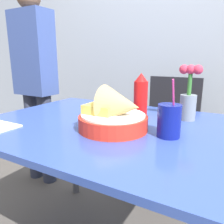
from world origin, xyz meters
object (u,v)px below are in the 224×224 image
object	(u,v)px
chair_far_window	(170,124)
person_standing	(35,77)
flower_vase	(189,97)
ketchup_bottle	(141,95)
food_basket	(115,115)
drink_cup	(169,122)

from	to	relation	value
chair_far_window	person_standing	bearing A→B (deg)	-157.29
flower_vase	person_standing	world-z (taller)	person_standing
ketchup_bottle	flower_vase	distance (m)	0.23
flower_vase	person_standing	size ratio (longest dim) A/B	0.17
flower_vase	food_basket	bearing A→B (deg)	-126.06
chair_far_window	person_standing	world-z (taller)	person_standing
ketchup_bottle	person_standing	bearing A→B (deg)	168.24
chair_far_window	ketchup_bottle	size ratio (longest dim) A/B	4.11
flower_vase	chair_far_window	bearing A→B (deg)	111.17
ketchup_bottle	flower_vase	xyz separation A→B (m)	(0.22, 0.04, 0.01)
chair_far_window	ketchup_bottle	bearing A→B (deg)	-90.12
chair_far_window	flower_vase	xyz separation A→B (m)	(0.22, -0.57, 0.32)
food_basket	drink_cup	size ratio (longest dim) A/B	1.29
drink_cup	food_basket	bearing A→B (deg)	-171.80
chair_far_window	person_standing	xyz separation A→B (m)	(-0.98, -0.41, 0.36)
food_basket	ketchup_bottle	bearing A→B (deg)	90.11
flower_vase	person_standing	bearing A→B (deg)	172.29
food_basket	person_standing	world-z (taller)	person_standing
chair_far_window	person_standing	size ratio (longest dim) A/B	0.57
chair_far_window	ketchup_bottle	distance (m)	0.69
food_basket	person_standing	xyz separation A→B (m)	(-0.98, 0.47, 0.08)
drink_cup	person_standing	size ratio (longest dim) A/B	0.14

